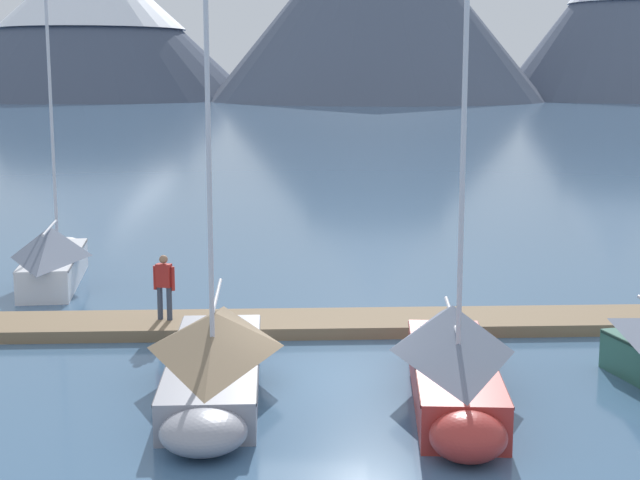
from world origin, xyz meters
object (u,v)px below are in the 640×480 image
Objects in this scene: sailboat_nearest_berth at (55,255)px; sailboat_second_berth at (214,358)px; person_on_dock at (164,283)px; sailboat_mid_dock_port at (454,358)px.

sailboat_nearest_berth is 12.16m from sailboat_second_berth.
sailboat_second_berth is 5.12m from person_on_dock.
sailboat_nearest_berth is 15.65m from sailboat_mid_dock_port.
sailboat_nearest_berth reaches higher than sailboat_mid_dock_port.
person_on_dock is at bearing 143.06° from sailboat_mid_dock_port.
sailboat_mid_dock_port is (4.92, -0.44, 0.17)m from sailboat_second_berth.
person_on_dock is (-1.93, 4.71, 0.53)m from sailboat_second_berth.
sailboat_mid_dock_port is (11.40, -10.72, 0.00)m from sailboat_nearest_berth.
sailboat_mid_dock_port is 8.58m from person_on_dock.
sailboat_nearest_berth is 1.06× the size of sailboat_second_berth.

